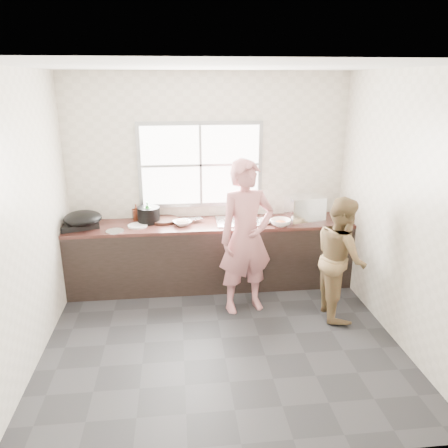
{
  "coord_description": "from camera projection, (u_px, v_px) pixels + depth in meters",
  "views": [
    {
      "loc": [
        -0.41,
        -3.97,
        2.59
      ],
      "look_at": [
        0.1,
        0.65,
        1.05
      ],
      "focal_mm": 35.0,
      "sensor_mm": 36.0,
      "label": 1
    }
  ],
  "objects": [
    {
      "name": "floor",
      "position": [
        221.0,
        338.0,
        4.6
      ],
      "size": [
        3.6,
        3.2,
        0.01
      ],
      "primitive_type": "cube",
      "color": "#262628",
      "rests_on": "ground"
    },
    {
      "name": "ceiling",
      "position": [
        221.0,
        66.0,
        3.75
      ],
      "size": [
        3.6,
        3.2,
        0.01
      ],
      "primitive_type": "cube",
      "color": "silver",
      "rests_on": "wall_back"
    },
    {
      "name": "wall_back",
      "position": [
        208.0,
        180.0,
        5.69
      ],
      "size": [
        3.6,
        0.01,
        2.7
      ],
      "primitive_type": "cube",
      "color": "beige",
      "rests_on": "ground"
    },
    {
      "name": "wall_left",
      "position": [
        25.0,
        222.0,
        3.99
      ],
      "size": [
        0.01,
        3.2,
        2.7
      ],
      "primitive_type": "cube",
      "color": "beige",
      "rests_on": "ground"
    },
    {
      "name": "wall_right",
      "position": [
        400.0,
        210.0,
        4.37
      ],
      "size": [
        0.01,
        3.2,
        2.7
      ],
      "primitive_type": "cube",
      "color": "beige",
      "rests_on": "ground"
    },
    {
      "name": "wall_front",
      "position": [
        248.0,
        293.0,
        2.66
      ],
      "size": [
        3.6,
        0.01,
        2.7
      ],
      "primitive_type": "cube",
      "color": "beige",
      "rests_on": "ground"
    },
    {
      "name": "cabinet",
      "position": [
        211.0,
        256.0,
        5.69
      ],
      "size": [
        3.6,
        0.62,
        0.82
      ],
      "primitive_type": "cube",
      "color": "black",
      "rests_on": "floor"
    },
    {
      "name": "countertop",
      "position": [
        211.0,
        224.0,
        5.55
      ],
      "size": [
        3.6,
        0.64,
        0.04
      ],
      "primitive_type": "cube",
      "color": "#391C17",
      "rests_on": "cabinet"
    },
    {
      "name": "sink",
      "position": [
        238.0,
        221.0,
        5.58
      ],
      "size": [
        0.55,
        0.45,
        0.02
      ],
      "primitive_type": "cube",
      "color": "silver",
      "rests_on": "countertop"
    },
    {
      "name": "faucet",
      "position": [
        236.0,
        206.0,
        5.73
      ],
      "size": [
        0.02,
        0.02,
        0.3
      ],
      "primitive_type": "cylinder",
      "color": "silver",
      "rests_on": "countertop"
    },
    {
      "name": "window_frame",
      "position": [
        201.0,
        165.0,
        5.6
      ],
      "size": [
        1.6,
        0.05,
        1.1
      ],
      "primitive_type": "cube",
      "color": "#9EA0A5",
      "rests_on": "wall_back"
    },
    {
      "name": "window_glazing",
      "position": [
        201.0,
        165.0,
        5.58
      ],
      "size": [
        1.5,
        0.01,
        1.0
      ],
      "primitive_type": "cube",
      "color": "white",
      "rests_on": "window_frame"
    },
    {
      "name": "woman",
      "position": [
        246.0,
        242.0,
        4.95
      ],
      "size": [
        0.69,
        0.53,
        1.67
      ],
      "primitive_type": "imported",
      "rotation": [
        0.0,
        0.0,
        0.24
      ],
      "color": "#CC7A7D",
      "rests_on": "floor"
    },
    {
      "name": "person_side",
      "position": [
        341.0,
        258.0,
        4.88
      ],
      "size": [
        0.56,
        0.7,
        1.4
      ],
      "primitive_type": "imported",
      "rotation": [
        0.0,
        0.0,
        1.53
      ],
      "color": "brown",
      "rests_on": "floor"
    },
    {
      "name": "cutting_board",
      "position": [
        164.0,
        220.0,
        5.6
      ],
      "size": [
        0.45,
        0.45,
        0.04
      ],
      "primitive_type": "cylinder",
      "rotation": [
        0.0,
        0.0,
        0.21
      ],
      "color": "black",
      "rests_on": "countertop"
    },
    {
      "name": "cleaver",
      "position": [
        193.0,
        219.0,
        5.56
      ],
      "size": [
        0.25,
        0.17,
        0.01
      ],
      "primitive_type": "cube",
      "rotation": [
        0.0,
        0.0,
        0.26
      ],
      "color": "#B8B9BF",
      "rests_on": "cutting_board"
    },
    {
      "name": "bowl_mince",
      "position": [
        182.0,
        223.0,
        5.45
      ],
      "size": [
        0.29,
        0.29,
        0.06
      ],
      "primitive_type": "imported",
      "rotation": [
        0.0,
        0.0,
        0.4
      ],
      "color": "white",
      "rests_on": "countertop"
    },
    {
      "name": "bowl_crabs",
      "position": [
        281.0,
        223.0,
        5.43
      ],
      "size": [
        0.22,
        0.22,
        0.06
      ],
      "primitive_type": "imported",
      "rotation": [
        0.0,
        0.0,
        0.07
      ],
      "color": "white",
      "rests_on": "countertop"
    },
    {
      "name": "bowl_held",
      "position": [
        265.0,
        221.0,
        5.51
      ],
      "size": [
        0.28,
        0.28,
        0.07
      ],
      "primitive_type": "imported",
      "rotation": [
        0.0,
        0.0,
        -0.37
      ],
      "color": "white",
      "rests_on": "countertop"
    },
    {
      "name": "black_pot",
      "position": [
        149.0,
        215.0,
        5.52
      ],
      "size": [
        0.36,
        0.36,
        0.2
      ],
      "primitive_type": "cylinder",
      "rotation": [
        0.0,
        0.0,
        0.34
      ],
      "color": "black",
      "rests_on": "countertop"
    },
    {
      "name": "plate_food",
      "position": [
        138.0,
        226.0,
        5.41
      ],
      "size": [
        0.3,
        0.3,
        0.02
      ],
      "primitive_type": "cylinder",
      "rotation": [
        0.0,
        0.0,
        -0.28
      ],
      "color": "white",
      "rests_on": "countertop"
    },
    {
      "name": "bottle_green",
      "position": [
        148.0,
        213.0,
        5.47
      ],
      "size": [
        0.13,
        0.13,
        0.29
      ],
      "primitive_type": "imported",
      "rotation": [
        0.0,
        0.0,
        -0.21
      ],
      "color": "#277A30",
      "rests_on": "countertop"
    },
    {
      "name": "bottle_brown_tall",
      "position": [
        136.0,
        213.0,
        5.64
      ],
      "size": [
        0.11,
        0.11,
        0.19
      ],
      "primitive_type": "imported",
      "rotation": [
        0.0,
        0.0,
        0.29
      ],
      "color": "#4B1F12",
      "rests_on": "countertop"
    },
    {
      "name": "bottle_brown_short",
      "position": [
        152.0,
        217.0,
        5.55
      ],
      "size": [
        0.14,
        0.14,
        0.15
      ],
      "primitive_type": "imported",
      "rotation": [
        0.0,
        0.0,
        -0.3
      ],
      "color": "#482312",
      "rests_on": "countertop"
    },
    {
      "name": "glass_jar",
      "position": [
        149.0,
        221.0,
        5.46
      ],
      "size": [
        0.09,
        0.09,
        0.09
      ],
      "primitive_type": "cylinder",
      "rotation": [
        0.0,
        0.0,
        0.42
      ],
      "color": "silver",
      "rests_on": "countertop"
    },
    {
      "name": "burner",
      "position": [
        78.0,
        224.0,
        5.41
      ],
      "size": [
        0.57,
        0.57,
        0.07
      ],
      "primitive_type": "cube",
      "rotation": [
        0.0,
        0.0,
        0.35
      ],
      "color": "black",
      "rests_on": "countertop"
    },
    {
      "name": "wok",
      "position": [
        83.0,
        218.0,
        5.25
      ],
      "size": [
        0.54,
        0.54,
        0.17
      ],
      "primitive_type": "ellipsoid",
      "rotation": [
        0.0,
        0.0,
        0.23
      ],
      "color": "black",
      "rests_on": "burner"
    },
    {
      "name": "dish_rack",
      "position": [
        305.0,
        209.0,
        5.55
      ],
      "size": [
        0.48,
        0.37,
        0.33
      ],
      "primitive_type": "cube",
      "rotation": [
        0.0,
        0.0,
        0.14
      ],
      "color": "white",
      "rests_on": "countertop"
    },
    {
      "name": "pot_lid_left",
      "position": [
        115.0,
        231.0,
        5.23
      ],
      "size": [
        0.25,
        0.25,
        0.01
      ],
      "primitive_type": "cylinder",
      "rotation": [
        0.0,
        0.0,
        -0.14
      ],
      "color": "silver",
      "rests_on": "countertop"
    },
    {
      "name": "pot_lid_right",
      "position": [
        137.0,
        226.0,
        5.42
      ],
      "size": [
        0.29,
        0.29,
        0.01
      ],
      "primitive_type": "cylinder",
      "rotation": [
        0.0,
        0.0,
        -0.28
      ],
      "color": "silver",
      "rests_on": "countertop"
    }
  ]
}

